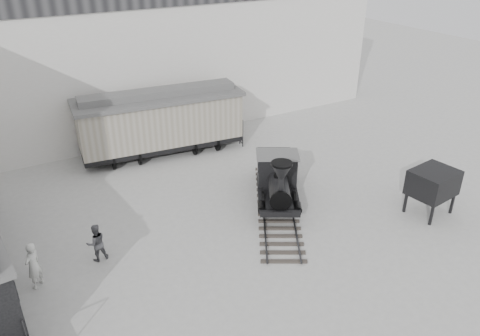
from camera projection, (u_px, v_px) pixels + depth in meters
ground at (274, 258)px, 18.99m from camera, size 90.00×90.00×0.00m
north_wall at (139, 49)px, 28.06m from camera, size 34.00×2.51×11.00m
locomotive at (277, 181)px, 22.49m from camera, size 5.96×8.41×3.05m
boxcar at (160, 120)px, 27.14m from camera, size 9.83×3.96×3.92m
visitor_a at (33, 266)px, 17.10m from camera, size 0.82×0.81×1.90m
visitor_b at (96, 243)px, 18.58m from camera, size 0.82×0.65×1.63m
coal_hopper at (432, 186)px, 21.45m from camera, size 2.20×1.88×2.21m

